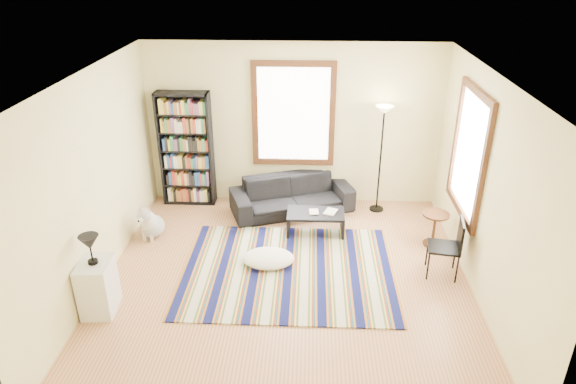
{
  "coord_description": "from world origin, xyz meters",
  "views": [
    {
      "loc": [
        0.3,
        -5.85,
        4.16
      ],
      "look_at": [
        0.0,
        0.5,
        1.1
      ],
      "focal_mm": 32.0,
      "sensor_mm": 36.0,
      "label": 1
    }
  ],
  "objects_px": {
    "floor_lamp": "(380,160)",
    "dog": "(152,220)",
    "folding_chair": "(444,247)",
    "sofa": "(292,195)",
    "white_cabinet": "(98,287)",
    "bookshelf": "(186,149)",
    "floor_cushion": "(268,258)",
    "side_table": "(434,229)",
    "coffee_table": "(315,223)"
  },
  "relations": [
    {
      "from": "folding_chair",
      "to": "dog",
      "type": "relative_size",
      "value": 1.51
    },
    {
      "from": "coffee_table",
      "to": "bookshelf",
      "type": "bearing_deg",
      "value": 155.68
    },
    {
      "from": "side_table",
      "to": "folding_chair",
      "type": "relative_size",
      "value": 0.63
    },
    {
      "from": "side_table",
      "to": "dog",
      "type": "distance_m",
      "value": 4.37
    },
    {
      "from": "sofa",
      "to": "white_cabinet",
      "type": "bearing_deg",
      "value": -148.86
    },
    {
      "from": "side_table",
      "to": "folding_chair",
      "type": "distance_m",
      "value": 0.8
    },
    {
      "from": "sofa",
      "to": "dog",
      "type": "bearing_deg",
      "value": -175.54
    },
    {
      "from": "sofa",
      "to": "floor_lamp",
      "type": "relative_size",
      "value": 1.1
    },
    {
      "from": "floor_lamp",
      "to": "side_table",
      "type": "height_order",
      "value": "floor_lamp"
    },
    {
      "from": "floor_lamp",
      "to": "dog",
      "type": "height_order",
      "value": "floor_lamp"
    },
    {
      "from": "floor_lamp",
      "to": "folding_chair",
      "type": "xyz_separation_m",
      "value": [
        0.68,
        -1.91,
        -0.5
      ]
    },
    {
      "from": "dog",
      "to": "floor_cushion",
      "type": "bearing_deg",
      "value": -7.07
    },
    {
      "from": "sofa",
      "to": "side_table",
      "type": "bearing_deg",
      "value": -44.58
    },
    {
      "from": "white_cabinet",
      "to": "dog",
      "type": "distance_m",
      "value": 1.85
    },
    {
      "from": "coffee_table",
      "to": "folding_chair",
      "type": "distance_m",
      "value": 2.07
    },
    {
      "from": "coffee_table",
      "to": "dog",
      "type": "relative_size",
      "value": 1.58
    },
    {
      "from": "dog",
      "to": "white_cabinet",
      "type": "bearing_deg",
      "value": -80.6
    },
    {
      "from": "sofa",
      "to": "white_cabinet",
      "type": "relative_size",
      "value": 2.93
    },
    {
      "from": "side_table",
      "to": "folding_chair",
      "type": "xyz_separation_m",
      "value": [
        -0.05,
        -0.78,
        0.16
      ]
    },
    {
      "from": "floor_cushion",
      "to": "side_table",
      "type": "bearing_deg",
      "value": 14.71
    },
    {
      "from": "floor_cushion",
      "to": "white_cabinet",
      "type": "xyz_separation_m",
      "value": [
        -2.02,
        -1.13,
        0.26
      ]
    },
    {
      "from": "bookshelf",
      "to": "floor_cushion",
      "type": "relative_size",
      "value": 2.67
    },
    {
      "from": "side_table",
      "to": "white_cabinet",
      "type": "distance_m",
      "value": 4.84
    },
    {
      "from": "sofa",
      "to": "white_cabinet",
      "type": "distance_m",
      "value": 3.63
    },
    {
      "from": "sofa",
      "to": "bookshelf",
      "type": "relative_size",
      "value": 1.03
    },
    {
      "from": "bookshelf",
      "to": "white_cabinet",
      "type": "height_order",
      "value": "bookshelf"
    },
    {
      "from": "coffee_table",
      "to": "side_table",
      "type": "xyz_separation_m",
      "value": [
        1.8,
        -0.28,
        0.09
      ]
    },
    {
      "from": "side_table",
      "to": "bookshelf",
      "type": "bearing_deg",
      "value": 162.2
    },
    {
      "from": "floor_lamp",
      "to": "side_table",
      "type": "xyz_separation_m",
      "value": [
        0.73,
        -1.13,
        -0.66
      ]
    },
    {
      "from": "dog",
      "to": "coffee_table",
      "type": "bearing_deg",
      "value": 18.58
    },
    {
      "from": "bookshelf",
      "to": "folding_chair",
      "type": "bearing_deg",
      "value": -27.55
    },
    {
      "from": "sofa",
      "to": "folding_chair",
      "type": "distance_m",
      "value": 2.82
    },
    {
      "from": "bookshelf",
      "to": "floor_cushion",
      "type": "distance_m",
      "value": 2.65
    },
    {
      "from": "sofa",
      "to": "floor_cushion",
      "type": "relative_size",
      "value": 2.74
    },
    {
      "from": "side_table",
      "to": "folding_chair",
      "type": "bearing_deg",
      "value": -93.65
    },
    {
      "from": "folding_chair",
      "to": "dog",
      "type": "height_order",
      "value": "folding_chair"
    },
    {
      "from": "coffee_table",
      "to": "floor_lamp",
      "type": "height_order",
      "value": "floor_lamp"
    },
    {
      "from": "dog",
      "to": "sofa",
      "type": "bearing_deg",
      "value": 37.65
    },
    {
      "from": "floor_lamp",
      "to": "folding_chair",
      "type": "relative_size",
      "value": 2.16
    },
    {
      "from": "side_table",
      "to": "sofa",
      "type": "bearing_deg",
      "value": 155.04
    },
    {
      "from": "floor_cushion",
      "to": "floor_lamp",
      "type": "distance_m",
      "value": 2.63
    },
    {
      "from": "white_cabinet",
      "to": "dog",
      "type": "xyz_separation_m",
      "value": [
        0.13,
        1.85,
        -0.07
      ]
    },
    {
      "from": "floor_cushion",
      "to": "side_table",
      "type": "xyz_separation_m",
      "value": [
        2.48,
        0.65,
        0.18
      ]
    },
    {
      "from": "coffee_table",
      "to": "white_cabinet",
      "type": "height_order",
      "value": "white_cabinet"
    },
    {
      "from": "coffee_table",
      "to": "floor_lamp",
      "type": "distance_m",
      "value": 1.55
    },
    {
      "from": "floor_lamp",
      "to": "white_cabinet",
      "type": "height_order",
      "value": "floor_lamp"
    },
    {
      "from": "bookshelf",
      "to": "sofa",
      "type": "bearing_deg",
      "value": -8.38
    },
    {
      "from": "floor_cushion",
      "to": "side_table",
      "type": "relative_size",
      "value": 1.39
    },
    {
      "from": "coffee_table",
      "to": "folding_chair",
      "type": "height_order",
      "value": "folding_chair"
    },
    {
      "from": "floor_lamp",
      "to": "dog",
      "type": "xyz_separation_m",
      "value": [
        -3.63,
        -1.07,
        -0.65
      ]
    }
  ]
}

